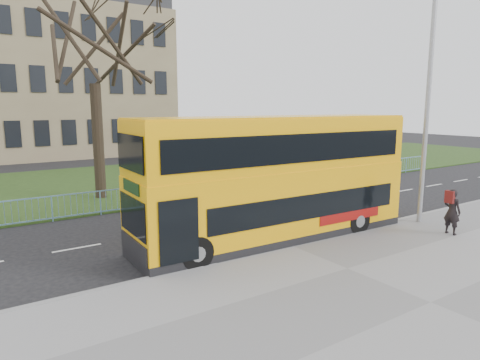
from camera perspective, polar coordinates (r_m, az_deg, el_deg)
name	(u,v)px	position (r m, az deg, el deg)	size (l,w,h in m)	color
ground	(262,237)	(15.96, 2.97, -7.57)	(120.00, 120.00, 0.00)	black
pavement	(431,305)	(11.64, 24.07, -14.93)	(80.00, 10.50, 0.12)	slate
kerb	(290,246)	(14.79, 6.62, -8.77)	(80.00, 0.20, 0.14)	gray
grass_verge	(129,181)	(28.40, -14.61, -0.08)	(80.00, 15.40, 0.08)	#1E3513
guard_railing	(182,193)	(21.30, -7.73, -1.69)	(40.00, 0.12, 1.10)	#74ACCF
bare_tree	(94,61)	(23.11, -18.94, 14.80)	(9.66, 9.66, 13.80)	black
yellow_bus	(276,176)	(15.15, 4.85, 0.57)	(10.49, 2.81, 4.37)	#FEB10A
pedestrian	(452,212)	(17.47, 26.43, -3.79)	(0.62, 0.40, 1.69)	black
street_lamp	(426,95)	(18.31, 23.59, 10.34)	(1.96, 0.26, 9.25)	#9B9DA4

